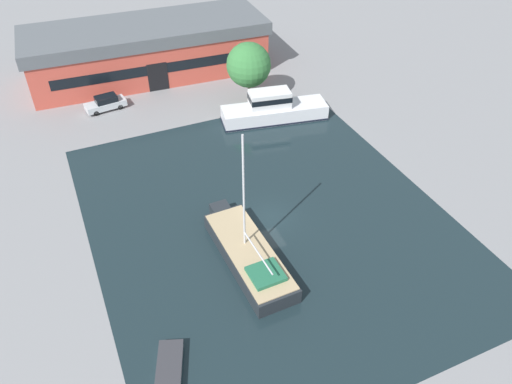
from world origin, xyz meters
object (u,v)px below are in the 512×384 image
Objects in this scene: sailboat_moored at (248,254)px; quay_tree_near_building at (249,65)px; warehouse_building at (148,49)px; small_dinghy at (170,365)px; parked_car at (106,103)px; motor_cruiser at (273,109)px.

quay_tree_near_building is at bearing 64.97° from sailboat_moored.
warehouse_building is at bearing 85.91° from sailboat_moored.
quay_tree_near_building is 25.86m from sailboat_moored.
sailboat_moored reaches higher than quay_tree_near_building.
sailboat_moored is 10.44m from small_dinghy.
sailboat_moored is (5.45, -28.16, -0.10)m from parked_car.
quay_tree_near_building reaches higher than motor_cruiser.
sailboat_moored is 21.44m from motor_cruiser.
warehouse_building is at bearing 39.30° from motor_cruiser.
sailboat_moored is at bearing 59.31° from small_dinghy.
parked_car is at bearing 99.41° from sailboat_moored.
warehouse_building is 4.26× the size of quay_tree_near_building.
sailboat_moored reaches higher than warehouse_building.
sailboat_moored is 0.97× the size of motor_cruiser.
parked_car is 28.69m from sailboat_moored.
warehouse_building is 8.00× the size of small_dinghy.
parked_car is 34.78m from small_dinghy.
quay_tree_near_building is at bearing -114.03° from parked_car.
quay_tree_near_building reaches higher than small_dinghy.
warehouse_building is 43.09m from small_dinghy.
motor_cruiser is 3.21× the size of small_dinghy.
motor_cruiser reaches higher than parked_car.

